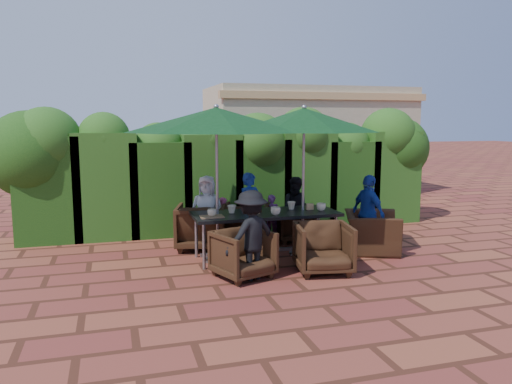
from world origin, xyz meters
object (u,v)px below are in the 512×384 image
object	(u,v)px
dining_table	(266,217)
chair_near_left	(243,252)
chair_far_mid	(245,222)
chair_far_right	(294,223)
chair_end_right	(372,226)
umbrella_right	(304,120)
chair_near_right	(324,246)
chair_far_left	(201,224)
umbrella_left	(216,120)

from	to	relation	value
dining_table	chair_near_left	bearing A→B (deg)	-124.10
chair_far_mid	chair_far_right	bearing A→B (deg)	-155.66
chair_end_right	umbrella_right	bearing A→B (deg)	107.46
chair_near_right	chair_near_left	bearing A→B (deg)	-174.34
dining_table	chair_end_right	distance (m)	1.89
dining_table	chair_end_right	xyz separation A→B (m)	(1.87, -0.09, -0.24)
dining_table	chair_near_right	bearing A→B (deg)	-59.89
umbrella_right	chair_near_left	xyz separation A→B (m)	(-1.26, -0.94, -1.84)
chair_far_left	umbrella_left	bearing A→B (deg)	113.75
umbrella_right	chair_far_mid	bearing A→B (deg)	129.06
chair_far_right	chair_end_right	distance (m)	1.47
umbrella_left	chair_end_right	bearing A→B (deg)	-3.15
chair_near_left	chair_end_right	world-z (taller)	chair_end_right
chair_far_mid	chair_near_right	world-z (taller)	chair_far_mid
dining_table	chair_far_right	bearing A→B (deg)	48.50
umbrella_left	chair_far_mid	bearing A→B (deg)	52.00
chair_far_left	chair_end_right	size ratio (longest dim) A/B	0.86
umbrella_right	chair_far_left	distance (m)	2.51
dining_table	umbrella_left	xyz separation A→B (m)	(-0.78, 0.06, 1.54)
umbrella_left	chair_far_left	xyz separation A→B (m)	(-0.12, 0.82, -1.78)
chair_far_mid	chair_near_left	xyz separation A→B (m)	(-0.53, -1.85, -0.03)
umbrella_right	chair_near_left	world-z (taller)	umbrella_right
umbrella_right	chair_near_right	distance (m)	2.09
chair_far_right	chair_near_left	distance (m)	2.37
chair_far_right	chair_near_right	bearing A→B (deg)	87.11
umbrella_right	chair_end_right	bearing A→B (deg)	-5.99
chair_far_mid	chair_far_right	world-z (taller)	chair_far_mid
umbrella_left	chair_far_left	distance (m)	1.97
dining_table	chair_far_right	xyz separation A→B (m)	(0.86, 0.97, -0.33)
umbrella_left	umbrella_right	size ratio (longest dim) A/B	1.13
dining_table	umbrella_left	bearing A→B (deg)	175.74
umbrella_right	chair_end_right	distance (m)	2.15
dining_table	chair_near_left	world-z (taller)	dining_table
chair_far_left	chair_near_left	size ratio (longest dim) A/B	1.15
chair_far_left	chair_far_mid	size ratio (longest dim) A/B	1.05
umbrella_right	chair_far_right	world-z (taller)	umbrella_right
dining_table	chair_far_left	distance (m)	1.27
chair_far_left	chair_near_right	bearing A→B (deg)	143.76
chair_far_left	chair_near_left	world-z (taller)	chair_far_left
dining_table	umbrella_right	xyz separation A→B (m)	(0.66, 0.04, 1.54)
chair_near_left	umbrella_right	bearing A→B (deg)	15.77
chair_far_left	chair_near_left	bearing A→B (deg)	114.72
chair_far_right	chair_near_right	size ratio (longest dim) A/B	0.85
chair_near_left	chair_far_right	bearing A→B (deg)	31.09
umbrella_right	chair_far_mid	size ratio (longest dim) A/B	3.03
chair_far_left	chair_end_right	distance (m)	2.93
chair_near_right	dining_table	bearing A→B (deg)	130.35
umbrella_right	chair_near_left	size ratio (longest dim) A/B	3.30
umbrella_left	chair_near_left	size ratio (longest dim) A/B	3.72
chair_near_right	umbrella_right	bearing A→B (deg)	95.77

